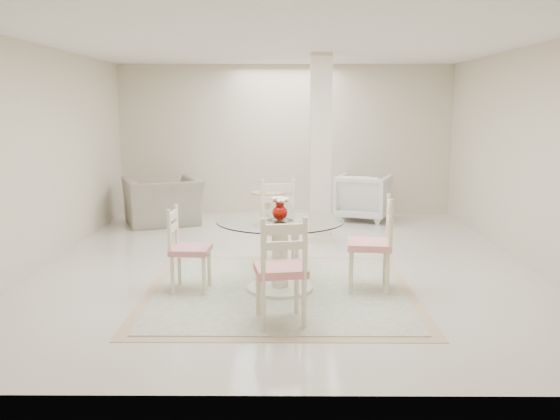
{
  "coord_description": "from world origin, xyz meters",
  "views": [
    {
      "loc": [
        -0.03,
        -7.28,
        1.96
      ],
      "look_at": [
        -0.07,
        -0.95,
        0.85
      ],
      "focal_mm": 38.0,
      "sensor_mm": 36.0,
      "label": 1
    }
  ],
  "objects_px": {
    "column": "(320,149)",
    "recliner_taupe": "(163,202)",
    "dining_chair_north": "(279,217)",
    "red_vase": "(280,208)",
    "dining_chair_east": "(376,237)",
    "dining_chair_west": "(184,243)",
    "dining_table": "(280,255)",
    "dining_chair_south": "(282,262)",
    "armchair_white": "(363,197)",
    "side_table": "(268,210)"
  },
  "relations": [
    {
      "from": "dining_table",
      "to": "armchair_white",
      "type": "xyz_separation_m",
      "value": [
        1.43,
        4.07,
        0.0
      ]
    },
    {
      "from": "red_vase",
      "to": "dining_chair_south",
      "type": "distance_m",
      "value": 1.07
    },
    {
      "from": "red_vase",
      "to": "side_table",
      "type": "height_order",
      "value": "red_vase"
    },
    {
      "from": "red_vase",
      "to": "armchair_white",
      "type": "distance_m",
      "value": 4.35
    },
    {
      "from": "red_vase",
      "to": "dining_chair_north",
      "type": "xyz_separation_m",
      "value": [
        -0.02,
        1.03,
        -0.28
      ]
    },
    {
      "from": "dining_table",
      "to": "recliner_taupe",
      "type": "relative_size",
      "value": 1.12
    },
    {
      "from": "dining_chair_west",
      "to": "recliner_taupe",
      "type": "relative_size",
      "value": 0.84
    },
    {
      "from": "red_vase",
      "to": "armchair_white",
      "type": "height_order",
      "value": "red_vase"
    },
    {
      "from": "dining_table",
      "to": "side_table",
      "type": "bearing_deg",
      "value": 93.6
    },
    {
      "from": "dining_table",
      "to": "dining_chair_north",
      "type": "bearing_deg",
      "value": 91.02
    },
    {
      "from": "red_vase",
      "to": "recliner_taupe",
      "type": "relative_size",
      "value": 0.21
    },
    {
      "from": "red_vase",
      "to": "dining_chair_north",
      "type": "distance_m",
      "value": 1.06
    },
    {
      "from": "column",
      "to": "recliner_taupe",
      "type": "xyz_separation_m",
      "value": [
        -2.55,
        1.17,
        -0.96
      ]
    },
    {
      "from": "armchair_white",
      "to": "dining_chair_west",
      "type": "bearing_deg",
      "value": 79.52
    },
    {
      "from": "red_vase",
      "to": "side_table",
      "type": "relative_size",
      "value": 0.43
    },
    {
      "from": "red_vase",
      "to": "dining_chair_east",
      "type": "height_order",
      "value": "dining_chair_east"
    },
    {
      "from": "dining_chair_east",
      "to": "dining_table",
      "type": "bearing_deg",
      "value": -83.64
    },
    {
      "from": "recliner_taupe",
      "to": "dining_chair_south",
      "type": "bearing_deg",
      "value": 91.25
    },
    {
      "from": "dining_table",
      "to": "red_vase",
      "type": "height_order",
      "value": "red_vase"
    },
    {
      "from": "column",
      "to": "side_table",
      "type": "distance_m",
      "value": 1.69
    },
    {
      "from": "dining_chair_north",
      "to": "red_vase",
      "type": "bearing_deg",
      "value": -94.58
    },
    {
      "from": "column",
      "to": "dining_chair_west",
      "type": "xyz_separation_m",
      "value": [
        -1.59,
        -2.46,
        -0.82
      ]
    },
    {
      "from": "dining_chair_east",
      "to": "dining_chair_north",
      "type": "height_order",
      "value": "dining_chair_north"
    },
    {
      "from": "armchair_white",
      "to": "dining_table",
      "type": "bearing_deg",
      "value": 91.1
    },
    {
      "from": "recliner_taupe",
      "to": "column",
      "type": "bearing_deg",
      "value": 133.25
    },
    {
      "from": "dining_table",
      "to": "armchair_white",
      "type": "bearing_deg",
      "value": 70.64
    },
    {
      "from": "column",
      "to": "dining_chair_south",
      "type": "distance_m",
      "value": 3.6
    },
    {
      "from": "column",
      "to": "red_vase",
      "type": "height_order",
      "value": "column"
    },
    {
      "from": "dining_chair_north",
      "to": "column",
      "type": "bearing_deg",
      "value": 61.92
    },
    {
      "from": "dining_table",
      "to": "dining_chair_east",
      "type": "distance_m",
      "value": 1.04
    },
    {
      "from": "red_vase",
      "to": "side_table",
      "type": "distance_m",
      "value": 3.54
    },
    {
      "from": "armchair_white",
      "to": "red_vase",
      "type": "bearing_deg",
      "value": 91.11
    },
    {
      "from": "dining_chair_north",
      "to": "dining_table",
      "type": "bearing_deg",
      "value": -94.62
    },
    {
      "from": "dining_chair_north",
      "to": "dining_chair_west",
      "type": "xyz_separation_m",
      "value": [
        -1.0,
        -1.03,
        -0.09
      ]
    },
    {
      "from": "armchair_white",
      "to": "side_table",
      "type": "height_order",
      "value": "armchair_white"
    },
    {
      "from": "column",
      "to": "side_table",
      "type": "height_order",
      "value": "column"
    },
    {
      "from": "column",
      "to": "dining_chair_north",
      "type": "relative_size",
      "value": 2.29
    },
    {
      "from": "column",
      "to": "recliner_taupe",
      "type": "distance_m",
      "value": 2.97
    },
    {
      "from": "side_table",
      "to": "column",
      "type": "bearing_deg",
      "value": -52.32
    },
    {
      "from": "dining_table",
      "to": "dining_chair_east",
      "type": "height_order",
      "value": "dining_chair_east"
    },
    {
      "from": "column",
      "to": "dining_chair_north",
      "type": "distance_m",
      "value": 1.71
    },
    {
      "from": "dining_chair_north",
      "to": "recliner_taupe",
      "type": "height_order",
      "value": "dining_chair_north"
    },
    {
      "from": "recliner_taupe",
      "to": "dining_chair_north",
      "type": "bearing_deg",
      "value": 104.98
    },
    {
      "from": "column",
      "to": "dining_chair_west",
      "type": "distance_m",
      "value": 3.04
    },
    {
      "from": "dining_chair_east",
      "to": "armchair_white",
      "type": "xyz_separation_m",
      "value": [
        0.41,
        4.07,
        -0.2
      ]
    },
    {
      "from": "dining_chair_south",
      "to": "side_table",
      "type": "distance_m",
      "value": 4.51
    },
    {
      "from": "dining_chair_north",
      "to": "armchair_white",
      "type": "distance_m",
      "value": 3.38
    },
    {
      "from": "column",
      "to": "dining_chair_east",
      "type": "xyz_separation_m",
      "value": [
        0.45,
        -2.45,
        -0.75
      ]
    },
    {
      "from": "red_vase",
      "to": "dining_chair_north",
      "type": "bearing_deg",
      "value": 91.07
    },
    {
      "from": "side_table",
      "to": "armchair_white",
      "type": "bearing_deg",
      "value": 19.97
    }
  ]
}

